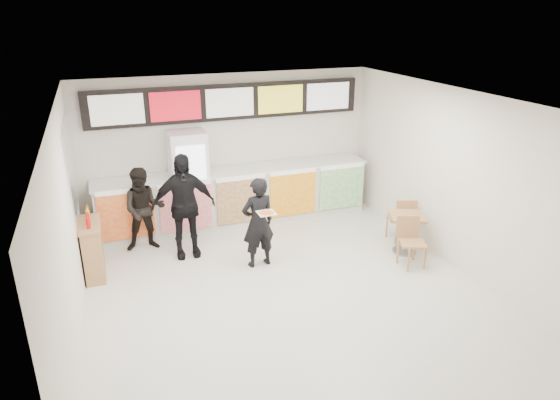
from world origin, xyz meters
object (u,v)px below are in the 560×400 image
customer_left (144,209)px  customer_mid (183,206)px  service_counter (237,197)px  drinks_fridge (190,182)px  customer_main (258,223)px  condiment_ledge (93,249)px  cafe_table (406,226)px

customer_left → customer_mid: size_ratio=0.82×
service_counter → customer_left: (-1.89, -0.59, 0.21)m
drinks_fridge → customer_main: size_ratio=1.25×
service_counter → customer_mid: 1.70m
drinks_fridge → customer_main: 2.08m
service_counter → condiment_ledge: (-2.82, -1.30, -0.09)m
customer_mid → condiment_ledge: (-1.56, -0.21, -0.47)m
service_counter → cafe_table: (2.50, -2.37, -0.06)m
customer_left → customer_mid: customer_mid is taller
service_counter → condiment_ledge: service_counter is taller
drinks_fridge → cafe_table: (3.43, -2.38, -0.49)m
service_counter → drinks_fridge: bearing=179.0°
customer_left → customer_main: bearing=-32.1°
service_counter → customer_main: bearing=-94.5°
drinks_fridge → customer_mid: bearing=-106.2°
customer_main → cafe_table: customer_main is taller
drinks_fridge → customer_mid: drinks_fridge is taller
service_counter → cafe_table: bearing=-43.4°
condiment_ledge → customer_left: bearing=37.4°
condiment_ledge → drinks_fridge: bearing=34.9°
customer_left → cafe_table: (4.39, -1.78, -0.27)m
service_counter → cafe_table: service_counter is taller
customer_main → condiment_ledge: customer_main is taller
customer_mid → customer_main: bearing=-35.0°
condiment_ledge → customer_main: bearing=-12.8°
condiment_ledge → customer_mid: bearing=7.6°
service_counter → customer_mid: bearing=-139.1°
drinks_fridge → customer_left: bearing=-147.7°
customer_left → drinks_fridge: bearing=37.3°
drinks_fridge → customer_main: bearing=-67.8°
customer_mid → customer_left: bearing=143.1°
customer_mid → condiment_ledge: bearing=-170.9°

